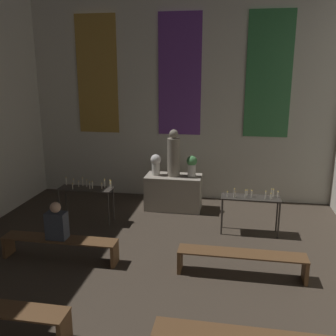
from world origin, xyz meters
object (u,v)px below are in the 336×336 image
object	(u,v)px
flower_vase_right	(192,165)
person_seated	(57,223)
pew_back_left	(60,244)
candle_rack_right	(251,202)
altar	(174,192)
flower_vase_left	(156,163)
statue	(174,155)
pew_back_right	(241,259)
candle_rack_left	(86,193)

from	to	relation	value
flower_vase_right	person_seated	xyz separation A→B (m)	(-2.09, -2.95, -0.43)
pew_back_left	candle_rack_right	bearing A→B (deg)	27.51
altar	flower_vase_left	bearing A→B (deg)	180.00
statue	pew_back_right	world-z (taller)	statue
pew_back_left	pew_back_right	bearing A→B (deg)	0.00
candle_rack_right	person_seated	xyz separation A→B (m)	(-3.46, -1.79, 0.03)
flower_vase_left	person_seated	xyz separation A→B (m)	(-1.20, -2.95, -0.43)
statue	pew_back_left	world-z (taller)	statue
pew_back_right	person_seated	bearing A→B (deg)	180.00
candle_rack_right	person_seated	bearing A→B (deg)	-152.69
flower_vase_right	candle_rack_left	distance (m)	2.57
candle_rack_right	pew_back_left	size ratio (longest dim) A/B	0.57
candle_rack_left	candle_rack_right	world-z (taller)	candle_rack_left
pew_back_left	flower_vase_right	bearing A→B (deg)	55.11
candle_rack_left	person_seated	bearing A→B (deg)	-84.85
altar	candle_rack_right	xyz separation A→B (m)	(1.82, -1.17, 0.26)
statue	flower_vase_right	size ratio (longest dim) A/B	2.21
statue	flower_vase_left	xyz separation A→B (m)	(-0.44, 0.00, -0.23)
flower_vase_left	candle_rack_right	xyz separation A→B (m)	(2.26, -1.17, -0.46)
altar	flower_vase_right	size ratio (longest dim) A/B	2.64
flower_vase_right	candle_rack_left	xyz separation A→B (m)	(-2.25, -1.16, -0.45)
altar	pew_back_left	distance (m)	3.37
candle_rack_left	pew_back_left	bearing A→B (deg)	-83.92
flower_vase_left	pew_back_left	bearing A→B (deg)	-111.64
altar	person_seated	size ratio (longest dim) A/B	1.99
flower_vase_right	candle_rack_right	distance (m)	1.86
person_seated	pew_back_left	bearing A→B (deg)	-0.00
pew_back_left	pew_back_right	world-z (taller)	same
pew_back_left	pew_back_right	distance (m)	3.23
flower_vase_left	person_seated	size ratio (longest dim) A/B	0.75
candle_rack_right	pew_back_left	world-z (taller)	candle_rack_right
flower_vase_left	flower_vase_right	size ratio (longest dim) A/B	1.00
flower_vase_left	pew_back_right	bearing A→B (deg)	-55.11
altar	person_seated	bearing A→B (deg)	-119.12
candle_rack_left	flower_vase_left	bearing A→B (deg)	40.43
pew_back_left	person_seated	bearing A→B (deg)	180.00
candle_rack_left	pew_back_left	xyz separation A→B (m)	(0.19, -1.79, -0.37)
candle_rack_right	person_seated	distance (m)	3.90
candle_rack_left	flower_vase_right	bearing A→B (deg)	27.29
candle_rack_right	pew_back_right	bearing A→B (deg)	-96.45
flower_vase_right	candle_rack_left	bearing A→B (deg)	-152.71
flower_vase_right	pew_back_right	world-z (taller)	flower_vase_right
altar	pew_back_right	size ratio (longest dim) A/B	0.64
altar	statue	xyz separation A→B (m)	(0.00, -0.00, 0.95)
flower_vase_left	pew_back_right	world-z (taller)	flower_vase_left
flower_vase_right	altar	bearing A→B (deg)	-180.00
statue	pew_back_left	bearing A→B (deg)	-118.68
flower_vase_left	candle_rack_left	size ratio (longest dim) A/B	0.43
flower_vase_left	statue	bearing A→B (deg)	-0.00
flower_vase_right	pew_back_left	world-z (taller)	flower_vase_right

